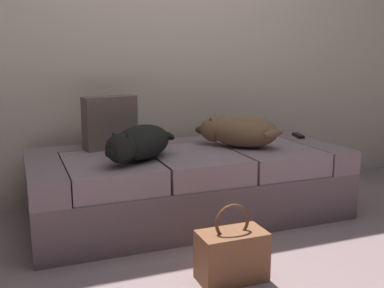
{
  "coord_description": "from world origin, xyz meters",
  "views": [
    {
      "loc": [
        -1.03,
        -1.61,
        1.08
      ],
      "look_at": [
        0.0,
        1.01,
        0.49
      ],
      "focal_mm": 42.97,
      "sensor_mm": 36.0,
      "label": 1
    }
  ],
  "objects_px": {
    "tv_remote": "(298,136)",
    "throw_pillow": "(110,122)",
    "handbag": "(232,255)",
    "couch": "(189,184)",
    "dog_tan": "(238,131)",
    "dog_dark": "(139,143)"
  },
  "relations": [
    {
      "from": "couch",
      "to": "dog_dark",
      "type": "xyz_separation_m",
      "value": [
        -0.37,
        -0.15,
        0.33
      ]
    },
    {
      "from": "dog_dark",
      "to": "tv_remote",
      "type": "height_order",
      "value": "dog_dark"
    },
    {
      "from": "dog_dark",
      "to": "throw_pillow",
      "type": "height_order",
      "value": "throw_pillow"
    },
    {
      "from": "dog_dark",
      "to": "handbag",
      "type": "bearing_deg",
      "value": -70.62
    },
    {
      "from": "throw_pillow",
      "to": "handbag",
      "type": "height_order",
      "value": "throw_pillow"
    },
    {
      "from": "throw_pillow",
      "to": "handbag",
      "type": "relative_size",
      "value": 0.9
    },
    {
      "from": "tv_remote",
      "to": "throw_pillow",
      "type": "xyz_separation_m",
      "value": [
        -1.36,
        0.11,
        0.16
      ]
    },
    {
      "from": "tv_remote",
      "to": "throw_pillow",
      "type": "bearing_deg",
      "value": -171.1
    },
    {
      "from": "couch",
      "to": "handbag",
      "type": "height_order",
      "value": "couch"
    },
    {
      "from": "handbag",
      "to": "tv_remote",
      "type": "bearing_deg",
      "value": 44.18
    },
    {
      "from": "dog_tan",
      "to": "dog_dark",
      "type": "bearing_deg",
      "value": -169.1
    },
    {
      "from": "tv_remote",
      "to": "dog_tan",
      "type": "bearing_deg",
      "value": -151.98
    },
    {
      "from": "throw_pillow",
      "to": "handbag",
      "type": "xyz_separation_m",
      "value": [
        0.34,
        -1.11,
        -0.49
      ]
    },
    {
      "from": "dog_dark",
      "to": "handbag",
      "type": "height_order",
      "value": "dog_dark"
    },
    {
      "from": "dog_tan",
      "to": "handbag",
      "type": "relative_size",
      "value": 1.39
    },
    {
      "from": "dog_tan",
      "to": "tv_remote",
      "type": "relative_size",
      "value": 3.51
    },
    {
      "from": "tv_remote",
      "to": "handbag",
      "type": "distance_m",
      "value": 1.47
    },
    {
      "from": "tv_remote",
      "to": "throw_pillow",
      "type": "distance_m",
      "value": 1.38
    },
    {
      "from": "dog_tan",
      "to": "tv_remote",
      "type": "xyz_separation_m",
      "value": [
        0.57,
        0.15,
        -0.09
      ]
    },
    {
      "from": "couch",
      "to": "handbag",
      "type": "xyz_separation_m",
      "value": [
        -0.12,
        -0.87,
        -0.09
      ]
    },
    {
      "from": "dog_tan",
      "to": "throw_pillow",
      "type": "height_order",
      "value": "throw_pillow"
    },
    {
      "from": "couch",
      "to": "throw_pillow",
      "type": "height_order",
      "value": "throw_pillow"
    }
  ]
}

